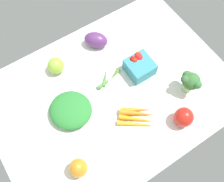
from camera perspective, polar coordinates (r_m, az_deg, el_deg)
tablecloth at (r=115.61cm, az=0.00°, el=-0.64°), size 104.00×76.00×2.00cm
broccoli_head at (r=113.66cm, az=16.61°, el=2.12°), size 8.13×9.93×11.50cm
berry_basket at (r=117.37cm, az=5.96°, el=5.39°), size 11.14×11.14×8.23cm
bell_pepper_orange at (r=101.41cm, az=-7.30°, el=-16.25°), size 8.11×8.11×8.92cm
eggplant at (r=125.00cm, az=-3.50°, el=10.99°), size 13.07×13.09×7.32cm
carrot_bunch at (r=109.69cm, az=5.64°, el=-5.53°), size 17.44×15.85×2.95cm
leafy_greens_clump at (r=109.50cm, az=-8.97°, el=-4.11°), size 24.20×24.37×6.27cm
heirloom_tomato_green at (r=119.49cm, az=-12.08°, el=5.40°), size 7.53×7.53×7.53cm
bell_pepper_red at (r=109.38cm, az=15.30°, el=-5.52°), size 11.03×11.03×9.12cm
okra_pile at (r=116.66cm, az=-1.11°, el=2.46°), size 13.37×7.89×1.84cm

